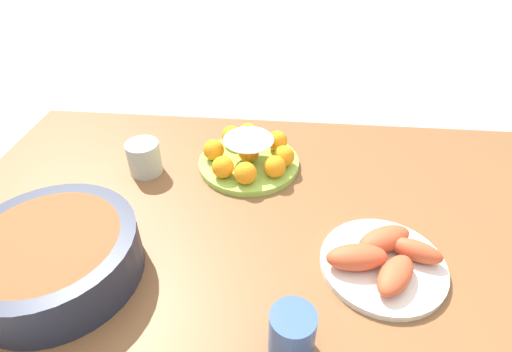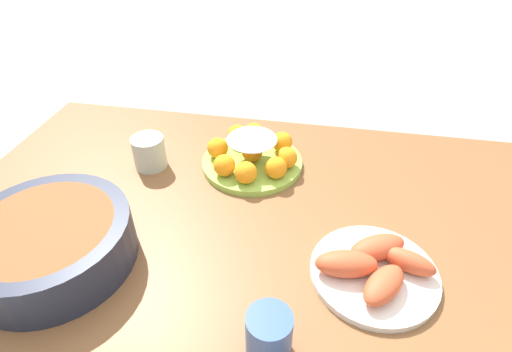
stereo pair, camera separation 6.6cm
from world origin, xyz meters
name	(u,v)px [view 2 (the right image)]	position (x,y,z in m)	size (l,w,h in m)	color
dining_table	(260,247)	(0.00, 0.00, 0.65)	(1.44, 0.86, 0.75)	brown
cake_plate	(253,155)	(0.05, -0.19, 0.78)	(0.26, 0.26, 0.09)	#99CC4C
serving_bowl	(49,242)	(0.38, 0.19, 0.80)	(0.31, 0.31, 0.10)	#232838
seafood_platter	(374,268)	(-0.24, 0.12, 0.77)	(0.24, 0.24, 0.06)	silver
cup_near	(149,152)	(0.31, -0.14, 0.79)	(0.08, 0.08, 0.08)	beige
cup_far	(269,335)	(-0.07, 0.30, 0.79)	(0.07, 0.07, 0.09)	#38568E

